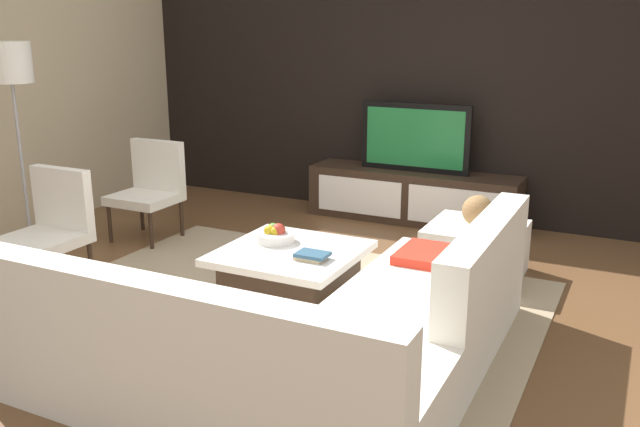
{
  "coord_description": "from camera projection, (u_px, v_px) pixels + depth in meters",
  "views": [
    {
      "loc": [
        2.04,
        -3.75,
        1.87
      ],
      "look_at": [
        -0.07,
        0.5,
        0.54
      ],
      "focal_mm": 37.98,
      "sensor_mm": 36.0,
      "label": 1
    }
  ],
  "objects": [
    {
      "name": "ottoman",
      "position": [
        475.0,
        251.0,
        5.17
      ],
      "size": [
        0.7,
        0.7,
        0.4
      ],
      "primitive_type": "cube",
      "color": "white",
      "rests_on": "ground"
    },
    {
      "name": "floor_lamp",
      "position": [
        11.0,
        75.0,
        5.34
      ],
      "size": [
        0.33,
        0.33,
        1.74
      ],
      "color": "#A5A5AA",
      "rests_on": "ground"
    },
    {
      "name": "feature_wall_back",
      "position": [
        427.0,
        75.0,
        6.56
      ],
      "size": [
        6.4,
        0.12,
        2.8
      ],
      "primitive_type": "cube",
      "color": "black",
      "rests_on": "ground"
    },
    {
      "name": "media_console",
      "position": [
        413.0,
        196.0,
        6.61
      ],
      "size": [
        2.05,
        0.48,
        0.5
      ],
      "color": "#332319",
      "rests_on": "ground"
    },
    {
      "name": "fruit_bowl",
      "position": [
        275.0,
        235.0,
        4.78
      ],
      "size": [
        0.28,
        0.28,
        0.14
      ],
      "color": "silver",
      "rests_on": "coffee_table"
    },
    {
      "name": "area_rug",
      "position": [
        284.0,
        305.0,
        4.65
      ],
      "size": [
        3.37,
        2.57,
        0.01
      ],
      "primitive_type": "cube",
      "color": "tan",
      "rests_on": "ground"
    },
    {
      "name": "coffee_table",
      "position": [
        291.0,
        274.0,
        4.68
      ],
      "size": [
        0.92,
        0.92,
        0.38
      ],
      "color": "#332319",
      "rests_on": "ground"
    },
    {
      "name": "accent_chair_far",
      "position": [
        151.0,
        184.0,
        6.05
      ],
      "size": [
        0.54,
        0.5,
        0.87
      ],
      "rotation": [
        0.0,
        0.0,
        -0.04
      ],
      "color": "#332319",
      "rests_on": "ground"
    },
    {
      "name": "sectional_couch",
      "position": [
        305.0,
        337.0,
        3.58
      ],
      "size": [
        2.33,
        2.38,
        0.8
      ],
      "color": "white",
      "rests_on": "ground"
    },
    {
      "name": "ground_plane",
      "position": [
        297.0,
        309.0,
        4.61
      ],
      "size": [
        14.0,
        14.0,
        0.0
      ],
      "primitive_type": "plane",
      "color": "brown"
    },
    {
      "name": "decorative_ball",
      "position": [
        478.0,
        211.0,
        5.08
      ],
      "size": [
        0.24,
        0.24,
        0.24
      ],
      "primitive_type": "sphere",
      "color": "#997247",
      "rests_on": "ottoman"
    },
    {
      "name": "book_stack",
      "position": [
        311.0,
        256.0,
        4.43
      ],
      "size": [
        0.21,
        0.16,
        0.05
      ],
      "color": "#CCB78C",
      "rests_on": "coffee_table"
    },
    {
      "name": "accent_chair_near",
      "position": [
        52.0,
        222.0,
        4.89
      ],
      "size": [
        0.52,
        0.5,
        0.87
      ],
      "rotation": [
        0.0,
        0.0,
        -0.08
      ],
      "color": "#332319",
      "rests_on": "ground"
    },
    {
      "name": "television",
      "position": [
        415.0,
        138.0,
        6.45
      ],
      "size": [
        1.07,
        0.06,
        0.65
      ],
      "color": "black",
      "rests_on": "media_console"
    }
  ]
}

